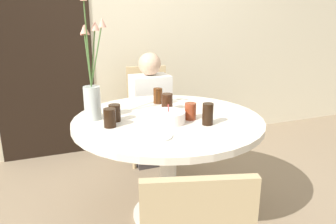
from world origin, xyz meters
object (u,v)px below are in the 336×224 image
drink_glass_3 (167,102)px  drink_glass_5 (158,96)px  flower_vase (92,84)px  drink_glass_4 (190,111)px  drink_glass_2 (110,118)px  birthday_cake (168,117)px  drink_glass_1 (208,114)px  side_plate (156,136)px  chair_far_back (148,109)px  drink_glass_0 (115,113)px  person_boy (150,114)px

drink_glass_3 → drink_glass_5: bearing=88.9°
flower_vase → drink_glass_4: (0.57, -0.24, -0.17)m
drink_glass_2 → drink_glass_4: size_ratio=1.07×
birthday_cake → drink_glass_4: size_ratio=1.98×
birthday_cake → drink_glass_1: size_ratio=1.58×
side_plate → drink_glass_4: (0.31, 0.22, 0.05)m
chair_far_back → drink_glass_5: bearing=-90.5°
drink_glass_1 → chair_far_back: bearing=89.9°
side_plate → drink_glass_4: size_ratio=1.71×
chair_far_back → flower_vase: bearing=-116.7°
drink_glass_0 → drink_glass_3: drink_glass_3 is taller
drink_glass_3 → drink_glass_4: 0.25m
drink_glass_3 → drink_glass_2: bearing=-155.4°
drink_glass_3 → side_plate: bearing=-117.7°
birthday_cake → side_plate: bearing=-126.6°
drink_glass_1 → person_boy: 1.09m
drink_glass_2 → person_boy: size_ratio=0.11×
person_boy → drink_glass_4: bearing=-91.7°
flower_vase → drink_glass_5: bearing=22.0°
side_plate → person_boy: (0.34, 1.14, -0.24)m
chair_far_back → drink_glass_3: 0.89m
drink_glass_4 → birthday_cake: bearing=-174.2°
drink_glass_5 → drink_glass_1: bearing=-78.4°
side_plate → drink_glass_1: bearing=13.5°
flower_vase → drink_glass_1: (0.63, -0.37, -0.16)m
drink_glass_0 → drink_glass_3: 0.40m
drink_glass_0 → drink_glass_4: bearing=-16.5°
flower_vase → drink_glass_3: bearing=0.2°
birthday_cake → person_boy: size_ratio=0.20×
drink_glass_3 → flower_vase: bearing=-179.8°
birthday_cake → drink_glass_0: bearing=153.2°
chair_far_back → flower_vase: flower_vase is taller
drink_glass_2 → drink_glass_0: bearing=62.8°
drink_glass_2 → drink_glass_1: bearing=-16.8°
chair_far_back → birthday_cake: 1.15m
birthday_cake → drink_glass_5: (0.09, 0.46, 0.02)m
drink_glass_0 → drink_glass_3: bearing=14.7°
drink_glass_0 → drink_glass_5: bearing=37.9°
drink_glass_1 → drink_glass_5: 0.59m
flower_vase → side_plate: bearing=-59.9°
birthday_cake → drink_glass_5: 0.47m
chair_far_back → person_boy: (-0.03, -0.16, -0.00)m
side_plate → drink_glass_3: bearing=62.3°
drink_glass_3 → drink_glass_4: size_ratio=1.12×
birthday_cake → drink_glass_2: birthday_cake is taller
side_plate → person_boy: bearing=73.5°
side_plate → drink_glass_5: 0.71m
drink_glass_0 → drink_glass_5: (0.40, 0.31, 0.00)m
drink_glass_1 → drink_glass_4: 0.14m
flower_vase → drink_glass_0: (0.11, -0.10, -0.17)m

